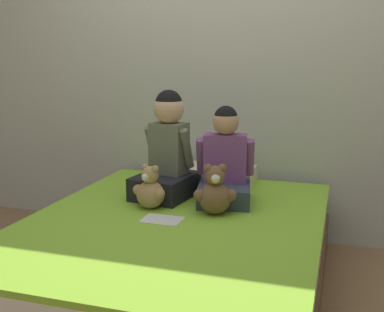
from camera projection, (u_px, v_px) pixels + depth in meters
ground_plane at (175, 295)px, 2.67m from camera, size 14.00×14.00×0.00m
wall_behind_bed at (224, 63)px, 3.42m from camera, size 8.00×0.06×2.50m
bed at (175, 257)px, 2.63m from camera, size 1.56×1.94×0.45m
child_on_left at (167, 153)px, 2.95m from camera, size 0.37×0.43×0.66m
child_on_right at (225, 164)px, 2.85m from camera, size 0.37×0.41×0.57m
teddy_bear_held_by_left_child at (150, 190)px, 2.73m from camera, size 0.21×0.16×0.25m
teddy_bear_held_by_right_child at (215, 193)px, 2.63m from camera, size 0.23×0.18×0.28m
pillow_at_headboard at (213, 175)px, 3.31m from camera, size 0.56×0.30×0.11m
sign_card at (162, 220)px, 2.55m from camera, size 0.21×0.15×0.00m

